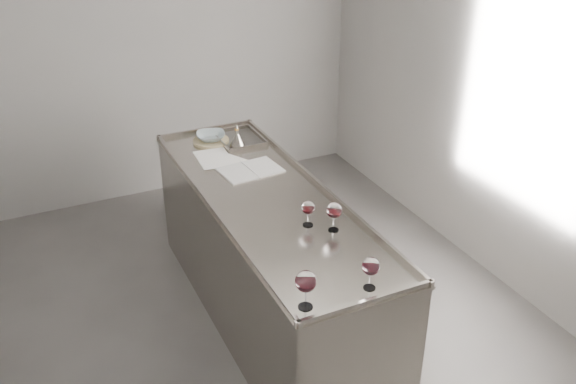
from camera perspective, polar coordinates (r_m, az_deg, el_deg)
name	(u,v)px	position (r m, az deg, el deg)	size (l,w,h in m)	color
room_shell	(202,164)	(3.39, -7.70, 2.47)	(4.54, 5.04, 2.84)	#4F4D4A
counter	(268,260)	(4.25, -1.77, -6.03)	(0.77, 2.42, 0.97)	gray
wine_glass_left	(306,282)	(3.00, 1.59, -8.03)	(0.10, 0.10, 0.20)	white
wine_glass_middle	(371,267)	(3.16, 7.37, -6.63)	(0.09, 0.09, 0.18)	white
wine_glass_right	(334,211)	(3.61, 4.13, -1.71)	(0.09, 0.09, 0.18)	white
wine_glass_small	(308,208)	(3.66, 1.81, -1.47)	(0.08, 0.08, 0.16)	white
notebook	(250,170)	(4.35, -3.37, 1.97)	(0.42, 0.31, 0.02)	silver
loose_paper_top	(234,163)	(4.47, -4.85, 2.61)	(0.19, 0.27, 0.00)	white
loose_paper_under	(214,158)	(4.54, -6.58, 3.00)	(0.23, 0.33, 0.00)	white
trivet	(211,141)	(4.81, -6.86, 4.54)	(0.27, 0.27, 0.02)	tan
ceramic_bowl	(211,136)	(4.80, -6.88, 4.94)	(0.21, 0.21, 0.05)	#93A4AB
wine_funnel	(237,140)	(4.69, -4.54, 4.63)	(0.12, 0.12, 0.18)	gray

